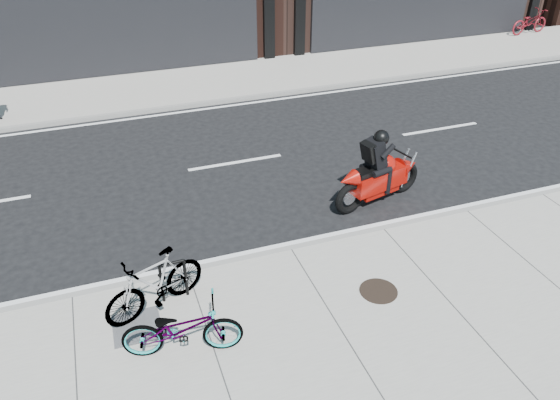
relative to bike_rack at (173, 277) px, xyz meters
name	(u,v)px	position (x,y,z in m)	size (l,w,h in m)	color
ground	(260,203)	(2.33, 2.60, -0.58)	(120.00, 120.00, 0.00)	black
sidewalk_near	(363,369)	(2.33, -2.40, -0.52)	(60.00, 6.00, 0.13)	gray
sidewalk_far	(189,85)	(2.33, 10.35, -0.52)	(60.00, 3.50, 0.13)	gray
bike_rack	(173,277)	(0.00, 0.00, 0.00)	(0.46, 0.07, 0.77)	black
bicycle_front	(182,328)	(-0.09, -1.23, 0.02)	(0.63, 1.80, 0.94)	gray
bicycle_rear	(154,283)	(-0.33, -0.16, 0.09)	(0.51, 1.79, 1.08)	gray
motorcycle	(383,172)	(4.89, 1.80, 0.13)	(2.32, 0.88, 1.76)	black
bicycle_far	(530,22)	(17.22, 11.48, 0.05)	(0.66, 1.89, 0.99)	maroon
manhole_cover	(378,291)	(3.33, -1.02, -0.44)	(0.66, 0.66, 0.01)	black
utility_grate	(137,326)	(-0.72, -0.48, -0.44)	(0.75, 0.75, 0.01)	#4B4B4E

